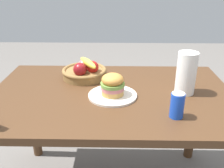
# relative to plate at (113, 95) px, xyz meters

# --- Properties ---
(dining_table) EXTENTS (1.40, 0.90, 0.75)m
(dining_table) POSITION_rel_plate_xyz_m (-0.01, 0.05, -0.11)
(dining_table) COLOR #4C301C
(dining_table) RESTS_ON ground_plane
(plate) EXTENTS (0.27, 0.27, 0.01)m
(plate) POSITION_rel_plate_xyz_m (0.00, 0.00, 0.00)
(plate) COLOR silver
(plate) RESTS_ON dining_table
(sandwich) EXTENTS (0.13, 0.13, 0.12)m
(sandwich) POSITION_rel_plate_xyz_m (-0.00, 0.00, 0.07)
(sandwich) COLOR tan
(sandwich) RESTS_ON plate
(soda_can) EXTENTS (0.07, 0.07, 0.13)m
(soda_can) POSITION_rel_plate_xyz_m (0.31, -0.21, 0.06)
(soda_can) COLOR blue
(soda_can) RESTS_ON dining_table
(fruit_basket) EXTENTS (0.29, 0.29, 0.14)m
(fruit_basket) POSITION_rel_plate_xyz_m (-0.19, 0.27, 0.04)
(fruit_basket) COLOR olive
(fruit_basket) RESTS_ON dining_table
(paper_towel_roll) EXTENTS (0.11, 0.11, 0.24)m
(paper_towel_roll) POSITION_rel_plate_xyz_m (0.41, 0.06, 0.11)
(paper_towel_roll) COLOR white
(paper_towel_roll) RESTS_ON dining_table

